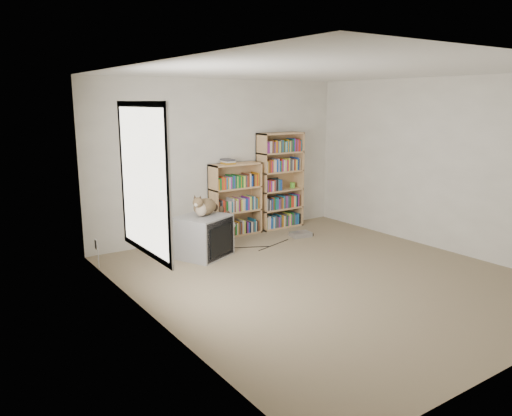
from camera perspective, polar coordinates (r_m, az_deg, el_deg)
floor at (r=6.37m, az=7.78°, el=-7.78°), size 4.50×5.00×0.01m
wall_back at (r=8.07m, az=-4.01°, el=5.63°), size 4.50×0.02×2.50m
wall_left at (r=4.85m, az=-11.88°, el=1.09°), size 0.02×5.00×2.50m
wall_right at (r=7.76m, az=20.51°, el=4.64°), size 0.02×5.00×2.50m
ceiling at (r=6.01m, az=8.48°, el=15.26°), size 4.50×5.00×0.02m
window at (r=5.02m, az=-12.72°, el=3.14°), size 0.02×1.22×1.52m
crt_tv at (r=7.07m, az=-6.14°, el=-3.24°), size 0.87×0.83×0.59m
cat at (r=7.08m, az=-5.39°, el=-0.04°), size 0.72×0.46×0.51m
bookcase_tall at (r=8.61m, az=2.71°, el=2.93°), size 0.82×0.30×1.64m
bookcase_short at (r=8.15m, az=-2.43°, el=0.64°), size 0.86×0.30×1.18m
book_stack at (r=7.96m, az=-3.25°, el=5.33°), size 0.19×0.24×0.08m
green_mug at (r=8.77m, az=4.14°, el=2.64°), size 0.09×0.09×0.10m
framed_print at (r=8.66m, az=2.20°, el=2.86°), size 0.14×0.05×0.19m
dvd_player at (r=8.15m, az=5.12°, el=-3.01°), size 0.36×0.28×0.07m
wall_outlet at (r=6.87m, az=-17.80°, el=-4.00°), size 0.01×0.08×0.13m
floor_cables at (r=7.64m, az=1.52°, el=-4.26°), size 1.20×0.70×0.01m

